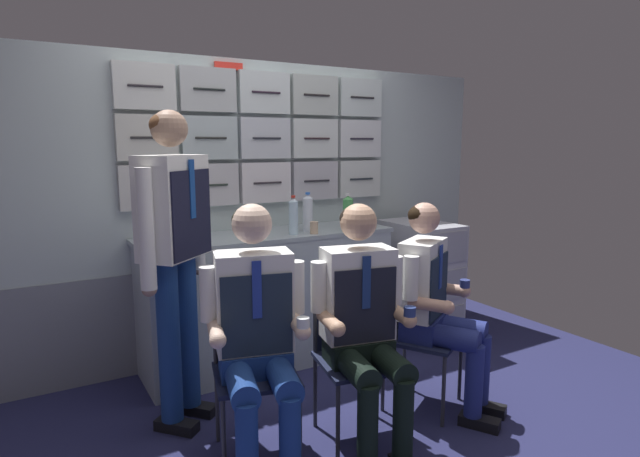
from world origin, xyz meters
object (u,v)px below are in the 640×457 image
crew_member_left (257,325)px  espresso_cup_small (314,227)px  water_bottle_short (158,226)px  crew_member_by_counter (436,299)px  folding_chair_left (252,351)px  crew_member_standing (175,241)px  folding_chair_by_counter (409,321)px  service_trolley (420,277)px  folding_chair_right (352,340)px  snack_banana (260,230)px  crew_member_right (364,317)px

crew_member_left → espresso_cup_small: (0.83, 0.90, 0.28)m
crew_member_left → water_bottle_short: 1.11m
crew_member_by_counter → espresso_cup_small: crew_member_by_counter is taller
folding_chair_left → crew_member_standing: (-0.26, 0.42, 0.53)m
folding_chair_left → folding_chair_by_counter: size_ratio=1.00×
service_trolley → crew_member_by_counter: crew_member_by_counter is taller
crew_member_by_counter → folding_chair_by_counter: bearing=120.5°
folding_chair_right → crew_member_standing: size_ratio=0.48×
folding_chair_left → crew_member_by_counter: crew_member_by_counter is taller
crew_member_left → crew_member_by_counter: size_ratio=1.04×
folding_chair_left → crew_member_standing: size_ratio=0.48×
folding_chair_left → folding_chair_right: size_ratio=1.00×
crew_member_by_counter → crew_member_standing: crew_member_standing is taller
crew_member_standing → service_trolley: bearing=9.5°
folding_chair_by_counter → water_bottle_short: (-1.23, 0.92, 0.54)m
crew_member_standing → snack_banana: bearing=36.4°
water_bottle_short → folding_chair_left: bearing=-74.9°
crew_member_left → folding_chair_by_counter: bearing=6.2°
crew_member_standing → crew_member_left: bearing=-69.1°
crew_member_left → crew_member_by_counter: 1.12m
crew_member_standing → espresso_cup_small: (1.05, 0.33, -0.06)m
crew_member_left → espresso_cup_small: crew_member_left is taller
service_trolley → folding_chair_by_counter: 1.13m
crew_member_by_counter → folding_chair_right: bearing=174.5°
crew_member_left → espresso_cup_small: size_ratio=15.15×
crew_member_left → crew_member_right: crew_member_left is taller
crew_member_left → folding_chair_left: bearing=75.5°
snack_banana → service_trolley: bearing=-9.1°
crew_member_right → folding_chair_left: bearing=150.0°
crew_member_left → folding_chair_right: crew_member_left is taller
folding_chair_right → folding_chair_left: bearing=166.3°
crew_member_left → crew_member_standing: size_ratio=0.74×
crew_member_left → crew_member_standing: 0.70m
folding_chair_left → water_bottle_short: (-0.24, 0.88, 0.54)m
espresso_cup_small → water_bottle_short: bearing=172.6°
folding_chair_right → snack_banana: snack_banana is taller
crew_member_right → water_bottle_short: crew_member_right is taller
folding_chair_left → water_bottle_short: size_ratio=3.41×
folding_chair_right → crew_member_right: bearing=-101.8°
service_trolley → folding_chair_by_counter: service_trolley is taller
crew_member_left → crew_member_by_counter: bearing=-1.4°
crew_member_right → crew_member_by_counter: bearing=10.0°
folding_chair_right → folding_chair_by_counter: same height
folding_chair_left → snack_banana: bearing=63.5°
folding_chair_right → folding_chair_by_counter: bearing=10.5°
crew_member_by_counter → snack_banana: bearing=117.2°
espresso_cup_small → snack_banana: espresso_cup_small is taller
folding_chair_left → folding_chair_right: 0.54m
service_trolley → crew_member_right: size_ratio=0.75×
service_trolley → folding_chair_by_counter: bearing=-134.5°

